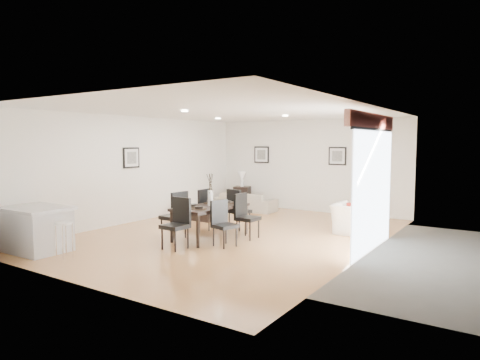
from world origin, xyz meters
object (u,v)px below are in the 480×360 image
Objects in this scene: side_table at (242,196)px; dining_chair_efar at (245,213)px; dining_chair_enear at (222,220)px; kitchen_island at (37,229)px; armchair at (359,219)px; dining_chair_foot at (237,207)px; dining_chair_wnear at (176,212)px; dining_chair_head at (178,220)px; bar_stool at (64,227)px; coffee_table at (201,213)px; dining_table at (210,209)px; dining_chair_wfar at (201,208)px; sofa at (246,202)px.

dining_chair_efar is at bearing -56.30° from side_table.
kitchen_island is at bearing 145.55° from dining_chair_enear.
dining_chair_foot is at bearing 23.68° from armchair.
dining_chair_wnear reaches higher than dining_chair_head.
armchair is at bearing 53.54° from dining_chair_head.
dining_chair_head is 1.52× the size of bar_stool.
dining_chair_foot is 1.68m from coffee_table.
dining_chair_wnear is 1.06× the size of dining_chair_efar.
kitchen_island is at bearing -123.45° from dining_table.
bar_stool is at bearing 151.02° from dining_chair_efar.
dining_chair_enear reaches higher than side_table.
armchair is at bearing 119.03° from dining_chair_wfar.
sofa is 4.07m from dining_chair_wnear.
bar_stool is at bearing 52.71° from armchair.
dining_chair_foot is at bearing 114.16° from sofa.
side_table is (-1.95, 4.23, -0.31)m from dining_table.
dining_chair_wnear is at bearing 74.16° from bar_stool.
dining_chair_head is (1.39, -4.58, 0.28)m from sofa.
dining_chair_enear is 0.94× the size of dining_chair_efar.
dining_chair_wnear is (0.80, -3.98, 0.29)m from sofa.
side_table is 6.89m from kitchen_island.
armchair is 3.54m from dining_chair_wfar.
dining_chair_wfar reaches higher than dining_chair_efar.
dining_chair_enear is 1.56m from dining_chair_foot.
dining_chair_enear is 0.82m from dining_chair_efar.
dining_chair_head is at bearing 159.48° from dining_chair_efar.
coffee_table is (-1.55, 1.62, -0.45)m from dining_table.
dining_chair_foot is (0.57, 0.62, -0.02)m from dining_chair_wfar.
dining_chair_wfar is 1.10× the size of dining_chair_enear.
sofa is 3.83m from dining_table.
bar_stool is at bearing 83.88° from dining_chair_foot.
armchair is (3.91, -1.44, 0.07)m from sofa.
dining_chair_head is 0.80× the size of kitchen_island.
dining_chair_wfar is at bearing 63.48° from kitchen_island.
kitchen_island is at bearing -24.90° from dining_chair_wfar.
kitchen_island is (-2.03, -3.70, -0.11)m from dining_chair_foot.
dining_table is 1.04m from dining_chair_foot.
dining_chair_head is (0.59, -1.45, -0.00)m from dining_chair_wfar.
dining_chair_foot is at bearing 45.90° from dining_chair_efar.
dining_chair_wfar is 1.59m from coffee_table.
dining_chair_enear is at bearing 51.27° from bar_stool.
dining_chair_enear is 0.87m from dining_chair_head.
dining_chair_head is at bearing 102.48° from sofa.
bar_stool is (-1.22, -2.66, -0.08)m from dining_table.
dining_table reaches higher than bar_stool.
dining_chair_head is at bearing 48.85° from dining_chair_wnear.
dining_chair_foot is (1.37, -2.52, 0.27)m from sofa.
sofa is 1.06× the size of dining_table.
bar_stool is (0.34, -4.28, 0.37)m from coffee_table.
dining_table is (1.38, -3.55, 0.36)m from sofa.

